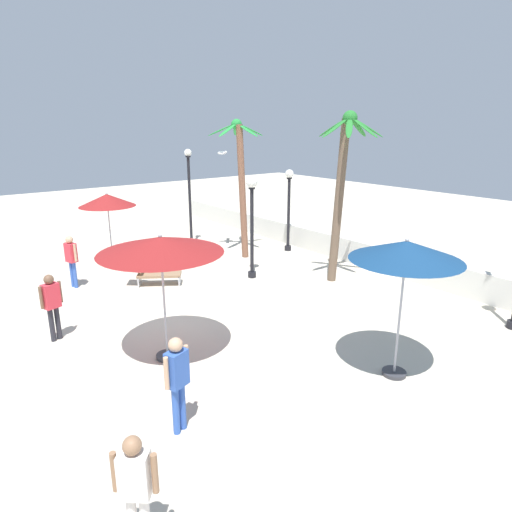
# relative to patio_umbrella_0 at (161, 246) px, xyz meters

# --- Properties ---
(ground_plane) EXTENTS (56.00, 56.00, 0.00)m
(ground_plane) POSITION_rel_patio_umbrella_0_xyz_m (-1.42, 0.81, -2.62)
(ground_plane) COLOR beige
(boundary_wall) EXTENTS (25.20, 0.30, 0.90)m
(boundary_wall) POSITION_rel_patio_umbrella_0_xyz_m (-1.42, 8.94, -2.17)
(boundary_wall) COLOR silver
(boundary_wall) RESTS_ON ground_plane
(patio_umbrella_0) EXTENTS (2.67, 2.67, 2.87)m
(patio_umbrella_0) POSITION_rel_patio_umbrella_0_xyz_m (0.00, 0.00, 0.00)
(patio_umbrella_0) COLOR #333338
(patio_umbrella_0) RESTS_ON ground_plane
(patio_umbrella_1) EXTENTS (2.20, 2.20, 2.97)m
(patio_umbrella_1) POSITION_rel_patio_umbrella_0_xyz_m (3.60, 3.42, 0.07)
(patio_umbrella_1) COLOR #333338
(patio_umbrella_1) RESTS_ON ground_plane
(patio_umbrella_2) EXTENTS (2.06, 2.06, 2.68)m
(patio_umbrella_2) POSITION_rel_patio_umbrella_0_xyz_m (-7.84, 1.72, -0.24)
(patio_umbrella_2) COLOR #333338
(patio_umbrella_2) RESTS_ON ground_plane
(palm_tree_0) EXTENTS (2.03, 2.05, 5.48)m
(palm_tree_0) POSITION_rel_patio_umbrella_0_xyz_m (-1.08, 6.82, 0.77)
(palm_tree_0) COLOR brown
(palm_tree_0) RESTS_ON ground_plane
(palm_tree_1) EXTENTS (2.20, 2.29, 5.28)m
(palm_tree_1) POSITION_rel_patio_umbrella_0_xyz_m (-5.60, 6.18, 0.65)
(palm_tree_1) COLOR brown
(palm_tree_1) RESTS_ON ground_plane
(lamp_post_0) EXTENTS (0.31, 0.31, 4.11)m
(lamp_post_0) POSITION_rel_patio_umbrella_0_xyz_m (-8.30, 5.44, -0.36)
(lamp_post_0) COLOR black
(lamp_post_0) RESTS_ON ground_plane
(lamp_post_1) EXTENTS (0.39, 0.39, 3.47)m
(lamp_post_1) POSITION_rel_patio_umbrella_0_xyz_m (-3.20, 4.88, -0.38)
(lamp_post_1) COLOR black
(lamp_post_1) RESTS_ON ground_plane
(lamp_post_2) EXTENTS (0.35, 0.35, 3.36)m
(lamp_post_2) POSITION_rel_patio_umbrella_0_xyz_m (-5.00, 8.15, -0.61)
(lamp_post_2) COLOR black
(lamp_post_2) RESTS_ON ground_plane
(lounge_chair_0) EXTENTS (1.47, 1.84, 0.81)m
(lounge_chair_0) POSITION_rel_patio_umbrella_0_xyz_m (-4.61, 1.84, -2.21)
(lounge_chair_0) COLOR #B7B7BC
(lounge_chair_0) RESTS_ON ground_plane
(guest_0) EXTENTS (0.54, 0.33, 1.71)m
(guest_0) POSITION_rel_patio_umbrella_0_xyz_m (-5.97, -0.26, -1.58)
(guest_0) COLOR #3359B2
(guest_0) RESTS_ON ground_plane
(guest_1) EXTENTS (0.34, 0.53, 1.75)m
(guest_1) POSITION_rel_patio_umbrella_0_xyz_m (2.40, -0.99, -1.55)
(guest_1) COLOR #3359B2
(guest_1) RESTS_ON ground_plane
(guest_2) EXTENTS (0.33, 0.54, 1.68)m
(guest_2) POSITION_rel_patio_umbrella_0_xyz_m (-2.46, -1.73, -1.60)
(guest_2) COLOR #26262D
(guest_2) RESTS_ON ground_plane
(guest_3) EXTENTS (0.42, 0.44, 1.64)m
(guest_3) POSITION_rel_patio_umbrella_0_xyz_m (4.08, -2.46, -1.62)
(guest_3) COLOR silver
(guest_3) RESTS_ON ground_plane
(seagull_1) EXTENTS (0.83, 0.65, 0.14)m
(seagull_1) POSITION_rel_patio_umbrella_0_xyz_m (-6.72, 6.08, 1.39)
(seagull_1) COLOR white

